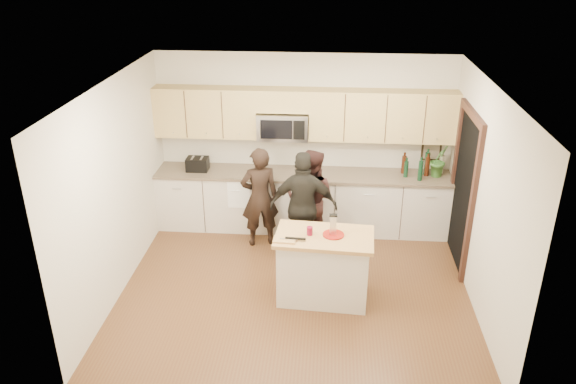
# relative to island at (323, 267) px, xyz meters

# --- Properties ---
(floor) EXTENTS (4.50, 4.50, 0.00)m
(floor) POSITION_rel_island_xyz_m (-0.37, 0.19, -0.45)
(floor) COLOR #54351D
(floor) RESTS_ON ground
(room_shell) EXTENTS (4.52, 4.02, 2.71)m
(room_shell) POSITION_rel_island_xyz_m (-0.37, 0.19, 1.28)
(room_shell) COLOR beige
(room_shell) RESTS_ON ground
(back_cabinetry) EXTENTS (4.50, 0.66, 0.94)m
(back_cabinetry) POSITION_rel_island_xyz_m (-0.37, 1.88, 0.02)
(back_cabinetry) COLOR beige
(back_cabinetry) RESTS_ON ground
(upper_cabinetry) EXTENTS (4.50, 0.33, 0.75)m
(upper_cabinetry) POSITION_rel_island_xyz_m (-0.33, 2.03, 1.39)
(upper_cabinetry) COLOR tan
(upper_cabinetry) RESTS_ON ground
(microwave) EXTENTS (0.76, 0.41, 0.40)m
(microwave) POSITION_rel_island_xyz_m (-0.68, 1.99, 1.20)
(microwave) COLOR silver
(microwave) RESTS_ON ground
(doorway) EXTENTS (0.06, 1.25, 2.20)m
(doorway) POSITION_rel_island_xyz_m (1.86, 1.09, 0.70)
(doorway) COLOR black
(doorway) RESTS_ON ground
(framed_picture) EXTENTS (0.30, 0.03, 0.38)m
(framed_picture) POSITION_rel_island_xyz_m (1.58, 2.18, 0.83)
(framed_picture) COLOR black
(framed_picture) RESTS_ON ground
(dish_towel) EXTENTS (0.34, 0.60, 0.48)m
(dish_towel) POSITION_rel_island_xyz_m (-1.32, 1.69, 0.35)
(dish_towel) COLOR white
(dish_towel) RESTS_ON ground
(island) EXTENTS (1.24, 0.77, 0.90)m
(island) POSITION_rel_island_xyz_m (0.00, 0.00, 0.00)
(island) COLOR beige
(island) RESTS_ON ground
(red_plate) EXTENTS (0.26, 0.26, 0.02)m
(red_plate) POSITION_rel_island_xyz_m (0.11, 0.01, 0.45)
(red_plate) COLOR maroon
(red_plate) RESTS_ON island
(box_grater) EXTENTS (0.10, 0.07, 0.26)m
(box_grater) POSITION_rel_island_xyz_m (0.10, 0.03, 0.59)
(box_grater) COLOR silver
(box_grater) RESTS_ON red_plate
(drink_glass) EXTENTS (0.07, 0.07, 0.11)m
(drink_glass) POSITION_rel_island_xyz_m (-0.18, 0.00, 0.50)
(drink_glass) COLOR maroon
(drink_glass) RESTS_ON island
(cutting_board) EXTENTS (0.28, 0.18, 0.02)m
(cutting_board) POSITION_rel_island_xyz_m (-0.48, -0.16, 0.46)
(cutting_board) COLOR #B58A4B
(cutting_board) RESTS_ON island
(tongs) EXTENTS (0.25, 0.04, 0.02)m
(tongs) POSITION_rel_island_xyz_m (-0.35, -0.16, 0.48)
(tongs) COLOR black
(tongs) RESTS_ON cutting_board
(knife) EXTENTS (0.22, 0.03, 0.01)m
(knife) POSITION_rel_island_xyz_m (-0.43, -0.17, 0.47)
(knife) COLOR silver
(knife) RESTS_ON cutting_board
(toaster) EXTENTS (0.33, 0.24, 0.21)m
(toaster) POSITION_rel_island_xyz_m (-1.99, 1.86, 0.59)
(toaster) COLOR black
(toaster) RESTS_ON back_cabinetry
(bottle_cluster) EXTENTS (0.64, 0.37, 0.41)m
(bottle_cluster) POSITION_rel_island_xyz_m (1.42, 1.92, 0.66)
(bottle_cluster) COLOR black
(bottle_cluster) RESTS_ON back_cabinetry
(orchid) EXTENTS (0.36, 0.34, 0.51)m
(orchid) POSITION_rel_island_xyz_m (1.67, 1.91, 0.74)
(orchid) COLOR #396B2B
(orchid) RESTS_ON back_cabinetry
(woman_left) EXTENTS (0.64, 0.51, 1.53)m
(woman_left) POSITION_rel_island_xyz_m (-0.96, 1.32, 0.31)
(woman_left) COLOR black
(woman_left) RESTS_ON ground
(woman_center) EXTENTS (0.86, 0.75, 1.53)m
(woman_center) POSITION_rel_island_xyz_m (-0.23, 1.30, 0.31)
(woman_center) COLOR black
(woman_center) RESTS_ON ground
(woman_right) EXTENTS (0.95, 0.41, 1.61)m
(woman_right) POSITION_rel_island_xyz_m (-0.31, 0.98, 0.35)
(woman_right) COLOR black
(woman_right) RESTS_ON ground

